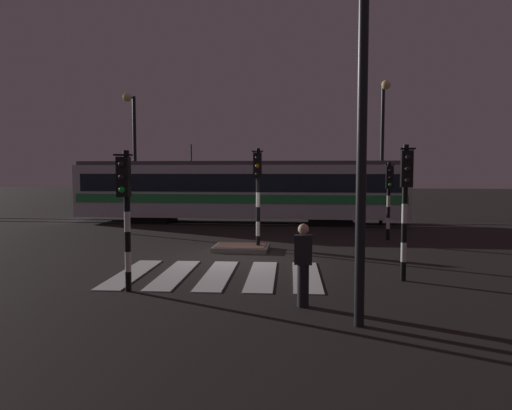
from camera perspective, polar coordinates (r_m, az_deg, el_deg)
name	(u,v)px	position (r m, az deg, el deg)	size (l,w,h in m)	color
ground_plane	(233,258)	(15.43, -2.70, -6.27)	(120.00, 120.00, 0.00)	black
rail_near	(263,225)	(24.59, 0.83, -2.32)	(80.00, 0.12, 0.03)	#59595E
rail_far	(266,222)	(26.01, 1.15, -1.97)	(80.00, 0.12, 0.03)	#59595E
crosswalk_zebra	(218,275)	(12.96, -4.55, -8.25)	(5.55, 3.93, 0.02)	silver
traffic_island	(241,248)	(16.87, -1.77, -5.07)	(1.90, 1.40, 0.18)	slate
traffic_light_corner_near_right	(406,192)	(12.47, 17.29, 1.51)	(0.36, 0.42, 3.42)	black
traffic_light_corner_far_left	(127,188)	(21.62, -15.06, 1.97)	(0.36, 0.42, 3.07)	black
traffic_light_kerb_mid_left	(125,199)	(11.26, -15.21, 0.67)	(0.36, 0.42, 3.24)	black
traffic_light_corner_far_right	(389,189)	(19.79, 15.47, 1.85)	(0.36, 0.42, 3.10)	black
traffic_light_median_centre	(258,183)	(16.53, 0.21, 2.57)	(0.36, 0.42, 3.54)	black
street_lamp_near_kerb	(365,58)	(8.62, 12.72, 16.57)	(0.44, 1.21, 7.38)	black
street_lamp_trackside_left	(133,142)	(25.70, -14.38, 7.28)	(0.44, 1.21, 6.62)	black
street_lamp_trackside_right	(383,136)	(24.75, 14.81, 7.95)	(0.44, 1.21, 7.06)	black
tram	(239,190)	(25.33, -1.98, 1.80)	(17.36, 2.58, 4.15)	silver
pedestrian_waiting_at_kerb	(303,264)	(9.92, 5.60, -7.01)	(0.36, 0.24, 1.71)	black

